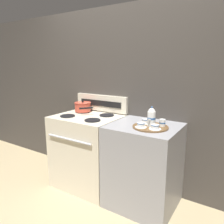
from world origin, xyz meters
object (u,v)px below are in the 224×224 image
teacup_left (141,125)px  teacup_right (155,127)px  teapot (151,117)px  teacup_front (146,121)px  stove (88,151)px  serving_tray (150,127)px  saucepan (83,107)px  creamer_jug (162,123)px

teacup_left → teacup_right: bearing=5.5°
teacup_left → teacup_right: 0.14m
teapot → teacup_front: bearing=141.8°
teacup_right → teapot: bearing=133.3°
stove → serving_tray: bearing=-3.3°
serving_tray → teapot: 0.10m
stove → teapot: 1.01m
teapot → serving_tray: bearing=-176.0°
saucepan → teacup_left: saucepan is taller
stove → teapot: bearing=-3.2°
teacup_left → teacup_front: same height
serving_tray → stove: bearing=176.7°
creamer_jug → saucepan: bearing=173.9°
stove → teacup_right: bearing=-7.7°
teacup_front → teacup_left: bearing=-82.3°
stove → saucepan: size_ratio=2.89×
stove → serving_tray: size_ratio=2.56×
teacup_right → creamer_jug: bearing=82.7°
saucepan → teacup_left: (0.97, -0.28, -0.03)m
teacup_right → teacup_front: size_ratio=1.00×
teapot → stove: bearing=176.8°
teapot → creamer_jug: teapot is taller
saucepan → creamer_jug: saucepan is taller
saucepan → teapot: (1.03, -0.19, 0.04)m
serving_tray → creamer_jug: 0.13m
teacup_front → creamer_jug: size_ratio=1.66×
teacup_left → stove: bearing=170.0°
saucepan → teapot: size_ratio=1.56×
teacup_left → teacup_right: (0.14, 0.01, 0.00)m
creamer_jug → teacup_left: bearing=-134.9°
stove → teacup_left: (0.78, -0.14, 0.49)m
saucepan → teacup_right: saucepan is taller
serving_tray → teapot: (0.01, 0.00, 0.10)m
stove → creamer_jug: size_ratio=13.10×
stove → teacup_left: bearing=-10.0°
saucepan → creamer_jug: (1.12, -0.12, -0.02)m
teacup_left → creamer_jug: 0.23m
serving_tray → teacup_front: (-0.08, 0.07, 0.03)m
stove → teacup_front: 0.90m
teacup_right → teacup_front: 0.22m
saucepan → teacup_front: saucepan is taller
stove → teacup_front: (0.76, 0.02, 0.49)m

